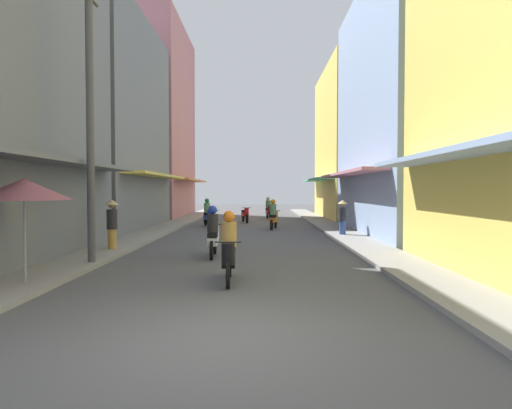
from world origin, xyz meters
The scene contains 17 objects.
ground_plane centered at (0.00, 15.37, 0.00)m, with size 85.22×85.22×0.00m, color #4C4C4F.
sidewalk_left centered at (-4.40, 15.37, 0.06)m, with size 1.53×46.73×0.12m, color gray.
sidewalk_right centered at (4.40, 15.37, 0.06)m, with size 1.53×46.73×0.12m, color gray.
building_left_mid centered at (-8.16, 16.84, 5.39)m, with size 7.05×10.43×10.80m.
building_left_far centered at (-8.16, 28.00, 7.20)m, with size 7.05×10.34×14.41m.
building_right_mid centered at (8.16, 14.40, 5.65)m, with size 7.05×11.30×11.31m.
building_right_far centered at (8.16, 25.74, 5.32)m, with size 7.05×10.58×10.65m.
motorbike_orange centered at (1.31, 17.05, 0.70)m, with size 0.62×1.79×1.58m.
motorbike_white centered at (-0.81, 7.44, 0.70)m, with size 0.55×1.81×1.58m.
motorbike_red centered at (-0.34, 21.97, 0.50)m, with size 0.65×1.78×0.96m.
motorbike_maroon centered at (1.19, 25.21, 0.70)m, with size 0.55×1.81×1.58m.
motorbike_black centered at (-0.07, 3.76, 0.70)m, with size 0.55×1.81×1.58m.
motorbike_blue centered at (-2.35, 18.89, 0.70)m, with size 0.77×1.73×1.58m.
pedestrian_midway centered at (-4.24, 8.41, 0.97)m, with size 0.44×0.44×1.73m.
pedestrian_far centered at (4.20, 13.24, 0.91)m, with size 0.44×0.44×1.61m.
vendor_umbrella centered at (-4.29, 3.16, 2.05)m, with size 1.90×1.90×2.28m.
utility_pole centered at (-3.89, 5.73, 3.94)m, with size 0.20×1.20×7.72m.
Camera 1 is at (0.63, -5.98, 2.03)m, focal length 31.04 mm.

